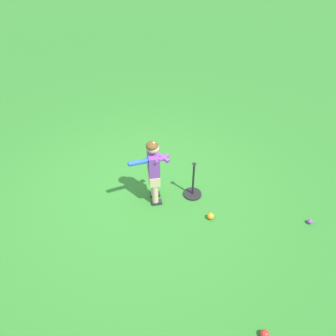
# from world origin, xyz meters

# --- Properties ---
(ground_plane) EXTENTS (40.00, 40.00, 0.00)m
(ground_plane) POSITION_xyz_m (0.00, 0.00, 0.00)
(ground_plane) COLOR #2D7528
(child_batter) EXTENTS (0.34, 0.61, 1.08)m
(child_batter) POSITION_xyz_m (0.30, 0.02, 0.65)
(child_batter) COLOR #232328
(child_batter) RESTS_ON ground
(play_ball_behind_batter) EXTENTS (0.10, 0.10, 0.10)m
(play_ball_behind_batter) POSITION_xyz_m (2.64, -0.66, 0.05)
(play_ball_behind_batter) COLOR red
(play_ball_behind_batter) RESTS_ON ground
(play_ball_center_lawn) EXTENTS (0.07, 0.07, 0.07)m
(play_ball_center_lawn) POSITION_xyz_m (2.25, 1.20, 0.04)
(play_ball_center_lawn) COLOR purple
(play_ball_center_lawn) RESTS_ON ground
(play_ball_midfield) EXTENTS (0.10, 0.10, 0.10)m
(play_ball_midfield) POSITION_xyz_m (1.16, 0.30, 0.05)
(play_ball_midfield) COLOR orange
(play_ball_midfield) RESTS_ON ground
(batting_tee) EXTENTS (0.28, 0.28, 0.62)m
(batting_tee) POSITION_xyz_m (0.65, 0.50, 0.10)
(batting_tee) COLOR black
(batting_tee) RESTS_ON ground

